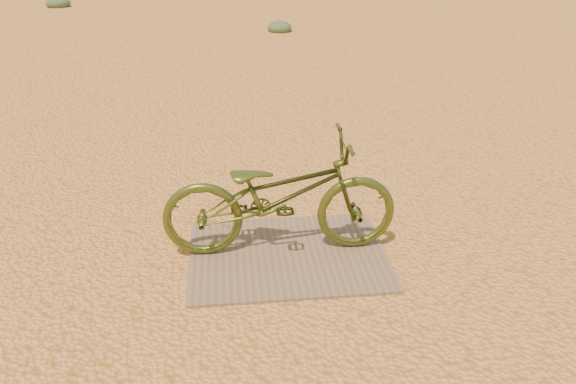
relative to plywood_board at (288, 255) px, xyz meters
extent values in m
plane|color=#E8A25D|center=(-0.53, -0.40, -0.01)|extent=(120.00, 120.00, 0.00)
cube|color=#745F4B|center=(0.00, 0.00, 0.00)|extent=(1.47, 1.13, 0.02)
imported|color=#404F1C|center=(-0.05, 0.07, 0.46)|extent=(1.73, 0.62, 0.91)
ellipsoid|color=#486141|center=(0.84, 9.25, -0.01)|extent=(0.55, 0.55, 0.30)
ellipsoid|color=#486141|center=(-5.07, 13.78, -0.01)|extent=(0.68, 0.68, 0.38)
camera|label=1|loc=(-0.40, -3.58, 2.29)|focal=35.00mm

